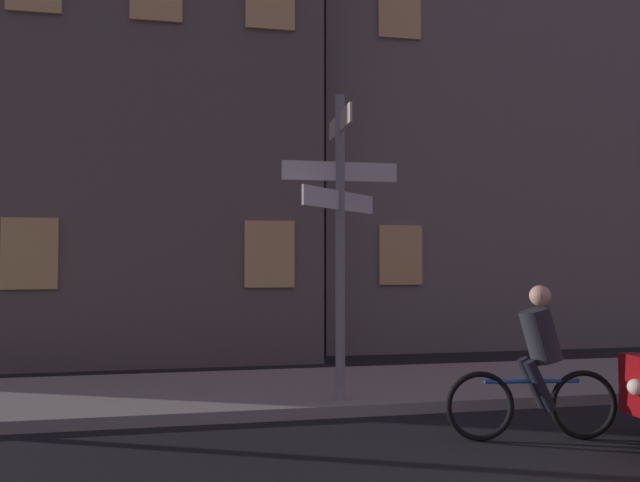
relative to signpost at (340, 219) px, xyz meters
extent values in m
cube|color=gray|center=(0.74, 1.03, -2.33)|extent=(40.00, 2.70, 0.14)
cylinder|color=gray|center=(0.00, 0.00, -0.35)|extent=(0.12, 0.12, 3.82)
cube|color=beige|center=(0.00, 0.00, 1.21)|extent=(0.03, 1.17, 0.24)
cube|color=white|center=(0.00, 0.00, 0.59)|extent=(1.48, 0.03, 0.24)
cube|color=white|center=(0.00, 0.00, 0.23)|extent=(1.16, 1.16, 0.24)
sphere|color=#F9EFCC|center=(2.42, -2.22, -1.76)|extent=(0.16, 0.16, 0.16)
torus|color=black|center=(1.14, -1.52, -2.04)|extent=(0.72, 0.16, 0.72)
torus|color=black|center=(2.23, -1.67, -2.04)|extent=(0.72, 0.16, 0.72)
cylinder|color=#1959A5|center=(1.68, -1.60, -1.79)|extent=(1.00, 0.18, 0.04)
cylinder|color=#26262D|center=(1.78, -1.61, -1.31)|extent=(0.49, 0.38, 0.61)
sphere|color=tan|center=(1.78, -1.61, -0.90)|extent=(0.22, 0.22, 0.22)
cylinder|color=black|center=(1.72, -1.69, -1.82)|extent=(0.35, 0.17, 0.55)
cylinder|color=black|center=(1.74, -1.51, -1.82)|extent=(0.35, 0.17, 0.55)
cube|color=#F2C672|center=(-4.52, 3.54, -0.40)|extent=(0.90, 0.06, 1.20)
cube|color=#F2C672|center=(-0.49, 3.54, -0.40)|extent=(0.90, 0.06, 1.20)
cube|color=#F2C672|center=(2.26, 4.41, -0.40)|extent=(0.90, 0.06, 1.20)
cube|color=#F2C672|center=(2.26, 4.41, 4.64)|extent=(0.90, 0.06, 1.20)
camera|label=1|loc=(-1.73, -7.53, -0.55)|focal=34.69mm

